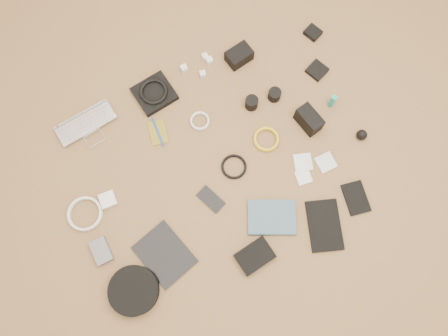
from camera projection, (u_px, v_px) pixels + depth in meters
name	position (u px, v px, depth m)	size (l,w,h in m)	color
laptop	(90.00, 130.00, 2.05)	(0.28, 0.20, 0.02)	silver
headphone_pouch	(154.00, 94.00, 2.10)	(0.18, 0.17, 0.03)	black
headphones	(154.00, 92.00, 2.07)	(0.13, 0.13, 0.02)	black
charger_a	(184.00, 68.00, 2.13)	(0.03, 0.03, 0.03)	silver
charger_b	(205.00, 57.00, 2.15)	(0.03, 0.03, 0.03)	silver
charger_c	(209.00, 60.00, 2.15)	(0.03, 0.03, 0.03)	silver
charger_d	(203.00, 74.00, 2.13)	(0.03, 0.03, 0.03)	silver
dslr_camera	(239.00, 56.00, 2.13)	(0.12, 0.08, 0.07)	black
lens_pouch	(313.00, 33.00, 2.19)	(0.07, 0.07, 0.03)	black
notebook_olive	(158.00, 132.00, 2.06)	(0.08, 0.12, 0.01)	olive
pen_blue	(158.00, 132.00, 2.05)	(0.01, 0.01, 0.15)	#1546AE
cable_white_a	(200.00, 121.00, 2.07)	(0.09, 0.09, 0.01)	silver
lens_a	(252.00, 103.00, 2.07)	(0.06, 0.06, 0.07)	black
lens_b	(274.00, 95.00, 2.08)	(0.06, 0.06, 0.06)	black
card_reader	(317.00, 70.00, 2.14)	(0.09, 0.09, 0.02)	black
power_brick	(108.00, 200.00, 1.96)	(0.07, 0.07, 0.03)	silver
cable_white_b	(85.00, 214.00, 1.95)	(0.16, 0.16, 0.01)	silver
cable_black	(234.00, 167.00, 2.01)	(0.12, 0.12, 0.01)	black
cable_yellow	(266.00, 140.00, 2.05)	(0.12, 0.12, 0.01)	gold
flash	(309.00, 120.00, 2.03)	(0.07, 0.13, 0.10)	black
lens_cleaner	(332.00, 101.00, 2.06)	(0.03, 0.03, 0.09)	teal
battery_charger	(101.00, 251.00, 1.90)	(0.07, 0.11, 0.03)	slate
tablet	(165.00, 254.00, 1.91)	(0.19, 0.24, 0.01)	black
phone	(211.00, 199.00, 1.97)	(0.07, 0.13, 0.01)	black
filter_case_left	(303.00, 177.00, 2.00)	(0.07, 0.07, 0.01)	silver
filter_case_mid	(303.00, 162.00, 2.02)	(0.08, 0.08, 0.01)	silver
filter_case_right	(326.00, 163.00, 2.02)	(0.08, 0.08, 0.01)	silver
air_blower	(362.00, 135.00, 2.03)	(0.05, 0.05, 0.05)	black
headphone_case	(134.00, 291.00, 1.85)	(0.21, 0.21, 0.06)	black
drive_case	(255.00, 256.00, 1.89)	(0.15, 0.11, 0.04)	black
paperback	(272.00, 235.00, 1.93)	(0.16, 0.21, 0.02)	#3F586B
notebook_black_a	(324.00, 225.00, 1.94)	(0.14, 0.23, 0.02)	black
notebook_black_b	(356.00, 198.00, 1.97)	(0.10, 0.15, 0.01)	black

